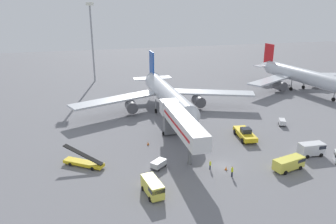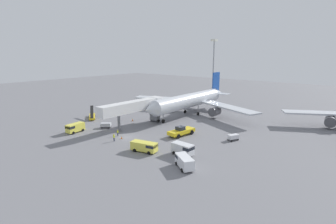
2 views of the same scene
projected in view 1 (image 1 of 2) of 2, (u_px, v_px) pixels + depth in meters
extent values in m
plane|color=slate|center=(221.00, 166.00, 55.71)|extent=(300.00, 300.00, 0.00)
cylinder|color=silver|center=(168.00, 95.00, 79.59)|extent=(4.63, 32.11, 4.51)
cone|color=silver|center=(193.00, 120.00, 63.16)|extent=(4.43, 3.82, 4.42)
cone|color=silver|center=(151.00, 77.00, 96.87)|extent=(4.30, 5.93, 4.28)
cube|color=#1947A3|center=(152.00, 64.00, 94.20)|extent=(0.38, 4.65, 7.21)
cube|color=silver|center=(161.00, 78.00, 95.73)|extent=(5.42, 3.40, 0.24)
cube|color=silver|center=(143.00, 79.00, 94.38)|extent=(5.42, 3.40, 0.24)
cube|color=silver|center=(211.00, 93.00, 86.02)|extent=(22.20, 12.65, 0.44)
cube|color=silver|center=(115.00, 100.00, 79.81)|extent=(22.23, 12.51, 0.44)
cylinder|color=#4C4C51|center=(199.00, 101.00, 84.36)|extent=(2.74, 3.56, 2.73)
cylinder|color=#4C4C51|center=(131.00, 107.00, 80.03)|extent=(2.74, 3.56, 2.73)
cylinder|color=gray|center=(184.00, 124.00, 69.02)|extent=(0.28, 0.28, 2.93)
cylinder|color=black|center=(184.00, 131.00, 69.49)|extent=(0.35, 1.10, 1.10)
cylinder|color=gray|center=(176.00, 104.00, 82.89)|extent=(0.28, 0.28, 2.93)
cylinder|color=black|center=(176.00, 109.00, 83.35)|extent=(0.35, 1.10, 1.10)
cylinder|color=gray|center=(156.00, 105.00, 81.59)|extent=(0.28, 0.28, 2.93)
cylinder|color=black|center=(156.00, 111.00, 82.05)|extent=(0.35, 1.10, 1.10)
cube|color=silver|center=(184.00, 124.00, 58.05)|extent=(3.44, 19.30, 2.70)
cube|color=red|center=(175.00, 125.00, 57.70)|extent=(0.41, 16.16, 0.44)
cube|color=silver|center=(169.00, 107.00, 67.45)|extent=(3.51, 2.88, 2.84)
cube|color=#232833|center=(168.00, 104.00, 68.56)|extent=(3.30, 0.32, 0.90)
cube|color=slate|center=(170.00, 124.00, 67.98)|extent=(2.59, 1.86, 4.13)
cylinder|color=black|center=(163.00, 134.00, 68.30)|extent=(0.32, 0.81, 0.80)
cylinder|color=black|center=(177.00, 132.00, 68.96)|extent=(0.32, 0.81, 0.80)
cylinder|color=slate|center=(190.00, 152.00, 55.66)|extent=(0.70, 0.70, 4.53)
cube|color=yellow|center=(245.00, 134.00, 66.59)|extent=(3.61, 7.61, 0.88)
cube|color=#232833|center=(246.00, 130.00, 65.97)|extent=(2.07, 2.04, 0.90)
cylinder|color=black|center=(255.00, 140.00, 64.65)|extent=(0.55, 1.14, 1.10)
cylinder|color=black|center=(243.00, 141.00, 64.34)|extent=(0.55, 1.14, 1.10)
cylinder|color=black|center=(247.00, 131.00, 69.12)|extent=(0.55, 1.14, 1.10)
cylinder|color=black|center=(235.00, 132.00, 68.81)|extent=(0.55, 1.14, 1.10)
cube|color=yellow|center=(84.00, 163.00, 55.45)|extent=(6.79, 5.59, 0.55)
cube|color=black|center=(83.00, 155.00, 54.96)|extent=(6.38, 5.01, 2.49)
cylinder|color=black|center=(70.00, 164.00, 55.56)|extent=(0.61, 0.53, 0.60)
cylinder|color=black|center=(76.00, 160.00, 56.95)|extent=(0.61, 0.53, 0.60)
cylinder|color=black|center=(92.00, 169.00, 54.12)|extent=(0.61, 0.53, 0.60)
cylinder|color=black|center=(98.00, 165.00, 55.50)|extent=(0.61, 0.53, 0.60)
cube|color=#E5DB4C|center=(289.00, 163.00, 54.13)|extent=(5.78, 3.18, 1.76)
cube|color=#1E232D|center=(297.00, 159.00, 54.86)|extent=(2.16, 2.37, 0.56)
cylinder|color=black|center=(291.00, 163.00, 55.96)|extent=(0.74, 0.50, 0.68)
cylinder|color=black|center=(300.00, 168.00, 54.37)|extent=(0.74, 0.50, 0.68)
cylinder|color=black|center=(276.00, 168.00, 54.42)|extent=(0.74, 0.50, 0.68)
cylinder|color=black|center=(285.00, 173.00, 52.83)|extent=(0.74, 0.50, 0.68)
cube|color=silver|center=(311.00, 149.00, 59.19)|extent=(4.54, 2.22, 2.02)
cube|color=#1E232D|center=(319.00, 145.00, 59.37)|extent=(1.51, 2.12, 0.65)
cylinder|color=black|center=(314.00, 150.00, 60.68)|extent=(0.70, 0.39, 0.68)
cylinder|color=black|center=(321.00, 155.00, 58.89)|extent=(0.70, 0.39, 0.68)
cylinder|color=black|center=(301.00, 152.00, 60.09)|extent=(0.70, 0.39, 0.68)
cylinder|color=black|center=(307.00, 157.00, 58.30)|extent=(0.70, 0.39, 0.68)
cube|color=#E5DB4C|center=(152.00, 187.00, 47.08)|extent=(2.55, 4.98, 1.98)
cube|color=#1E232D|center=(157.00, 189.00, 45.53)|extent=(2.13, 1.78, 0.63)
cylinder|color=black|center=(162.00, 196.00, 46.44)|extent=(0.43, 0.72, 0.68)
cylinder|color=black|center=(150.00, 199.00, 45.74)|extent=(0.43, 0.72, 0.68)
cylinder|color=black|center=(155.00, 186.00, 49.00)|extent=(0.43, 0.72, 0.68)
cylinder|color=black|center=(143.00, 189.00, 48.31)|extent=(0.43, 0.72, 0.68)
cube|color=#38383D|center=(159.00, 166.00, 54.89)|extent=(2.99, 2.81, 0.22)
cube|color=silver|center=(159.00, 163.00, 54.71)|extent=(2.99, 2.81, 0.94)
cylinder|color=black|center=(159.00, 170.00, 53.84)|extent=(0.36, 0.32, 0.36)
cylinder|color=black|center=(152.00, 168.00, 54.57)|extent=(0.36, 0.32, 0.36)
cylinder|color=black|center=(165.00, 166.00, 55.28)|extent=(0.36, 0.32, 0.36)
cylinder|color=black|center=(159.00, 164.00, 56.02)|extent=(0.36, 0.32, 0.36)
cube|color=#38383D|center=(282.00, 124.00, 73.86)|extent=(2.25, 2.83, 0.22)
cube|color=silver|center=(282.00, 122.00, 73.68)|extent=(2.25, 2.83, 0.97)
cylinder|color=black|center=(279.00, 123.00, 74.82)|extent=(0.26, 0.38, 0.36)
cylinder|color=black|center=(284.00, 123.00, 74.62)|extent=(0.26, 0.38, 0.36)
cylinder|color=black|center=(280.00, 126.00, 73.17)|extent=(0.26, 0.38, 0.36)
cylinder|color=black|center=(285.00, 126.00, 72.97)|extent=(0.26, 0.38, 0.36)
cylinder|color=#1E2333|center=(210.00, 167.00, 54.44)|extent=(0.29, 0.29, 0.77)
cylinder|color=#D8EA19|center=(210.00, 163.00, 54.22)|extent=(0.39, 0.39, 0.61)
sphere|color=tan|center=(210.00, 161.00, 54.09)|extent=(0.21, 0.21, 0.21)
cylinder|color=#1E2333|center=(232.00, 174.00, 52.16)|extent=(0.31, 0.31, 0.87)
cylinder|color=#D8EA19|center=(232.00, 170.00, 51.92)|extent=(0.41, 0.41, 0.69)
sphere|color=tan|center=(232.00, 167.00, 51.77)|extent=(0.24, 0.24, 0.24)
cube|color=black|center=(148.00, 145.00, 63.82)|extent=(0.44, 0.44, 0.03)
cone|color=orange|center=(148.00, 143.00, 63.72)|extent=(0.38, 0.38, 0.65)
cube|color=black|center=(226.00, 170.00, 54.35)|extent=(0.42, 0.42, 0.03)
cone|color=orange|center=(226.00, 168.00, 54.24)|extent=(0.36, 0.36, 0.62)
cylinder|color=silver|center=(303.00, 76.00, 100.79)|extent=(8.02, 31.09, 4.33)
cone|color=silver|center=(265.00, 65.00, 116.67)|extent=(4.77, 6.13, 4.11)
cube|color=red|center=(269.00, 54.00, 114.16)|extent=(0.90, 4.47, 6.93)
cube|color=silver|center=(275.00, 65.00, 115.95)|extent=(5.55, 3.84, 0.24)
cube|color=silver|center=(262.00, 66.00, 114.06)|extent=(5.55, 3.84, 0.24)
cube|color=silver|center=(322.00, 75.00, 107.13)|extent=(18.70, 9.02, 0.44)
cube|color=silver|center=(270.00, 80.00, 99.61)|extent=(18.05, 12.69, 0.44)
cylinder|color=#4C4C51|center=(317.00, 81.00, 105.57)|extent=(3.22, 3.96, 2.80)
cylinder|color=#4C4C51|center=(280.00, 86.00, 100.29)|extent=(3.22, 3.96, 2.80)
cylinder|color=gray|center=(334.00, 94.00, 91.13)|extent=(0.28, 0.28, 2.89)
cylinder|color=black|center=(333.00, 99.00, 91.59)|extent=(0.48, 1.13, 1.10)
cylinder|color=gray|center=(304.00, 83.00, 104.18)|extent=(0.28, 0.28, 2.89)
cylinder|color=black|center=(303.00, 87.00, 104.64)|extent=(0.48, 1.13, 1.10)
cylinder|color=gray|center=(291.00, 84.00, 102.38)|extent=(0.28, 0.28, 2.89)
cylinder|color=black|center=(291.00, 89.00, 102.83)|extent=(0.48, 1.13, 1.10)
cylinder|color=#93969B|center=(92.00, 45.00, 111.33)|extent=(0.56, 0.56, 25.06)
cube|color=silver|center=(90.00, 4.00, 107.21)|extent=(2.40, 2.40, 1.00)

